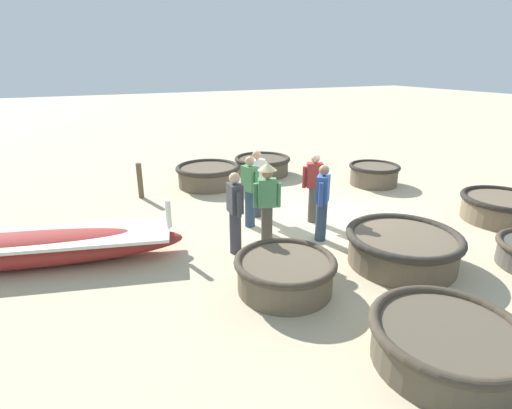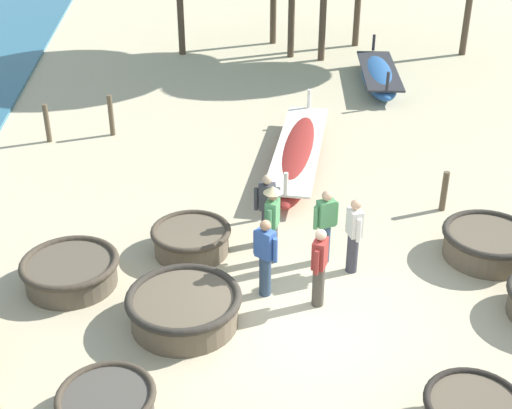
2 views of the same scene
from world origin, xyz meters
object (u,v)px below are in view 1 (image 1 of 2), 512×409
at_px(coracle_beside_post, 208,175).
at_px(fisherman_standing_right, 322,201).
at_px(coracle_center, 502,207).
at_px(fisherman_crouching, 235,211).
at_px(coracle_front_right, 285,272).
at_px(fisherman_by_coracle, 314,186).
at_px(fisherman_standing_left, 257,182).
at_px(long_boat_white_hull, 17,249).
at_px(fisherman_hauling, 250,190).
at_px(mooring_post_shoreline, 140,181).
at_px(coracle_weathered, 403,247).
at_px(coracle_tilted, 262,165).
at_px(coracle_far_right, 447,342).
at_px(fisherman_with_hat, 267,199).
at_px(coracle_front_left, 374,174).

bearing_deg(coracle_beside_post, fisherman_standing_right, -169.81).
xyz_separation_m(coracle_center, fisherman_crouching, (1.12, 6.08, 0.52)).
bearing_deg(coracle_front_right, fisherman_by_coracle, -41.59).
bearing_deg(coracle_front_right, fisherman_standing_left, -17.72).
bearing_deg(fisherman_standing_left, coracle_front_right, 162.28).
xyz_separation_m(fisherman_crouching, fisherman_by_coracle, (0.68, -2.18, 0.00)).
height_order(long_boat_white_hull, fisherman_hauling, fisherman_hauling).
bearing_deg(coracle_beside_post, mooring_post_shoreline, 97.23).
relative_size(coracle_front_right, fisherman_standing_left, 1.03).
bearing_deg(fisherman_standing_right, coracle_weathered, -154.02).
xyz_separation_m(coracle_tilted, fisherman_by_coracle, (-4.10, 0.77, 0.53)).
xyz_separation_m(coracle_far_right, coracle_center, (2.71, -4.97, 0.02)).
distance_m(coracle_tilted, fisherman_hauling, 4.35).
bearing_deg(fisherman_with_hat, fisherman_crouching, 92.27).
distance_m(coracle_front_right, coracle_center, 5.90).
distance_m(coracle_front_right, fisherman_by_coracle, 3.04).
bearing_deg(fisherman_crouching, fisherman_standing_left, -37.67).
xyz_separation_m(coracle_weathered, fisherman_standing_right, (1.48, 0.72, 0.50)).
xyz_separation_m(coracle_beside_post, fisherman_by_coracle, (-3.64, -1.22, 0.50)).
bearing_deg(fisherman_standing_right, fisherman_with_hat, 76.91).
distance_m(coracle_weathered, fisherman_standing_left, 3.53).
bearing_deg(fisherman_standing_left, fisherman_hauling, 140.31).
relative_size(coracle_tilted, coracle_beside_post, 0.96).
distance_m(coracle_far_right, coracle_front_right, 2.45).
distance_m(coracle_beside_post, fisherman_hauling, 3.31).
relative_size(coracle_weathered, fisherman_hauling, 1.28).
xyz_separation_m(coracle_beside_post, long_boat_white_hull, (-3.11, 4.64, -0.03)).
xyz_separation_m(long_boat_white_hull, mooring_post_shoreline, (2.86, -2.67, 0.16)).
height_order(coracle_front_right, fisherman_crouching, fisherman_crouching).
bearing_deg(long_boat_white_hull, fisherman_standing_left, -86.35).
distance_m(coracle_center, fisherman_crouching, 6.20).
xyz_separation_m(coracle_center, fisherman_by_coracle, (1.80, 3.90, 0.52)).
distance_m(coracle_far_right, fisherman_crouching, 4.02).
xyz_separation_m(coracle_front_right, fisherman_with_hat, (1.58, -0.48, 0.66)).
distance_m(coracle_front_right, fisherman_with_hat, 1.78).
xyz_separation_m(coracle_front_right, fisherman_hauling, (2.60, -0.59, 0.53)).
xyz_separation_m(coracle_far_right, coracle_beside_post, (8.14, 0.15, 0.03)).
bearing_deg(coracle_tilted, fisherman_crouching, 148.41).
bearing_deg(coracle_far_right, fisherman_by_coracle, -13.39).
height_order(coracle_beside_post, coracle_front_right, coracle_beside_post).
bearing_deg(long_boat_white_hull, coracle_weathered, -115.31).
relative_size(coracle_weathered, long_boat_white_hull, 0.34).
height_order(coracle_beside_post, fisherman_standing_right, fisherman_standing_right).
height_order(coracle_front_left, fisherman_hauling, fisherman_hauling).
height_order(fisherman_hauling, fisherman_with_hat, fisherman_with_hat).
bearing_deg(coracle_beside_post, fisherman_standing_left, -175.46).
bearing_deg(fisherman_hauling, coracle_weathered, -148.26).
bearing_deg(fisherman_standing_right, coracle_front_left, -54.54).
distance_m(coracle_far_right, fisherman_hauling, 4.91).
bearing_deg(coracle_far_right, mooring_post_shoreline, 15.05).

